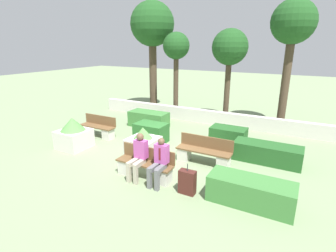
# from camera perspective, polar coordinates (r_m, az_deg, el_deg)

# --- Properties ---
(ground_plane) EXTENTS (60.00, 60.00, 0.00)m
(ground_plane) POSITION_cam_1_polar(r_m,az_deg,el_deg) (9.63, -2.47, -5.73)
(ground_plane) COLOR gray
(perimeter_wall) EXTENTS (11.88, 0.30, 0.65)m
(perimeter_wall) POSITION_cam_1_polar(r_m,az_deg,el_deg) (13.30, 7.38, 2.18)
(perimeter_wall) COLOR beige
(perimeter_wall) RESTS_ON ground_plane
(bench_front) EXTENTS (1.77, 0.48, 0.88)m
(bench_front) POSITION_cam_1_polar(r_m,az_deg,el_deg) (7.82, -5.04, -8.77)
(bench_front) COLOR brown
(bench_front) RESTS_ON ground_plane
(bench_left_side) EXTENTS (1.83, 0.48, 0.88)m
(bench_left_side) POSITION_cam_1_polar(r_m,az_deg,el_deg) (8.73, 7.79, -5.98)
(bench_left_side) COLOR brown
(bench_left_side) RESTS_ON ground_plane
(bench_right_side) EXTENTS (1.66, 0.49, 0.88)m
(bench_right_side) POSITION_cam_1_polar(r_m,az_deg,el_deg) (11.54, -15.04, -0.61)
(bench_right_side) COLOR brown
(bench_right_side) RESTS_ON ground_plane
(person_seated_man) EXTENTS (0.38, 0.64, 1.34)m
(person_seated_man) POSITION_cam_1_polar(r_m,az_deg,el_deg) (7.26, -1.89, -7.35)
(person_seated_man) COLOR slate
(person_seated_man) RESTS_ON ground_plane
(person_seated_woman) EXTENTS (0.38, 0.64, 1.36)m
(person_seated_woman) POSITION_cam_1_polar(r_m,az_deg,el_deg) (7.60, -6.43, -6.12)
(person_seated_woman) COLOR #B2A893
(person_seated_woman) RESTS_ON ground_plane
(hedge_block_near_left) EXTENTS (1.24, 0.83, 0.77)m
(hedge_block_near_left) POSITION_cam_1_polar(r_m,az_deg,el_deg) (10.53, -3.70, -1.46)
(hedge_block_near_left) COLOR #286028
(hedge_block_near_left) RESTS_ON ground_plane
(hedge_block_near_right) EXTENTS (1.87, 0.85, 0.72)m
(hedge_block_near_right) POSITION_cam_1_polar(r_m,az_deg,el_deg) (12.52, -4.22, 1.49)
(hedge_block_near_right) COLOR #3D7A38
(hedge_block_near_right) RESTS_ON ground_plane
(hedge_block_mid_left) EXTENTS (2.05, 0.79, 0.66)m
(hedge_block_mid_left) POSITION_cam_1_polar(r_m,az_deg,el_deg) (6.89, 17.53, -13.50)
(hedge_block_mid_left) COLOR #3D7A38
(hedge_block_mid_left) RESTS_ON ground_plane
(hedge_block_mid_right) EXTENTS (1.37, 0.80, 0.63)m
(hedge_block_mid_right) POSITION_cam_1_polar(r_m,az_deg,el_deg) (10.70, 12.98, -1.96)
(hedge_block_mid_right) COLOR #235623
(hedge_block_mid_right) RESTS_ON ground_plane
(hedge_block_far_left) EXTENTS (2.16, 0.78, 0.62)m
(hedge_block_far_left) POSITION_cam_1_polar(r_m,az_deg,el_deg) (9.36, 20.77, -5.55)
(hedge_block_far_left) COLOR #235623
(hedge_block_far_left) RESTS_ON ground_plane
(planter_corner_left) EXTENTS (0.97, 0.97, 1.13)m
(planter_corner_left) POSITION_cam_1_polar(r_m,az_deg,el_deg) (8.99, -5.38, -4.26)
(planter_corner_left) COLOR beige
(planter_corner_left) RESTS_ON ground_plane
(planter_corner_right) EXTENTS (1.07, 1.07, 1.18)m
(planter_corner_right) POSITION_cam_1_polar(r_m,az_deg,el_deg) (10.48, -19.87, -1.65)
(planter_corner_right) COLOR beige
(planter_corner_right) RESTS_ON ground_plane
(suitcase) EXTENTS (0.44, 0.23, 0.85)m
(suitcase) POSITION_cam_1_polar(r_m,az_deg,el_deg) (7.02, 4.20, -12.09)
(suitcase) COLOR #471E19
(suitcase) RESTS_ON ground_plane
(tree_leftmost) EXTENTS (2.44, 2.44, 6.08)m
(tree_leftmost) POSITION_cam_1_polar(r_m,az_deg,el_deg) (15.52, -3.44, 20.81)
(tree_leftmost) COLOR #473828
(tree_leftmost) RESTS_ON ground_plane
(tree_center_left) EXTENTS (1.38, 1.38, 4.40)m
(tree_center_left) POSITION_cam_1_polar(r_m,az_deg,el_deg) (14.15, 1.80, 16.41)
(tree_center_left) COLOR #473828
(tree_center_left) RESTS_ON ground_plane
(tree_center_right) EXTENTS (1.71, 1.71, 4.51)m
(tree_center_right) POSITION_cam_1_polar(r_m,az_deg,el_deg) (13.30, 13.30, 15.99)
(tree_center_right) COLOR #473828
(tree_center_right) RESTS_ON ground_plane
(tree_rightmost) EXTENTS (1.88, 1.88, 5.64)m
(tree_rightmost) POSITION_cam_1_polar(r_m,az_deg,el_deg) (13.06, 25.53, 18.96)
(tree_rightmost) COLOR #473828
(tree_rightmost) RESTS_ON ground_plane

